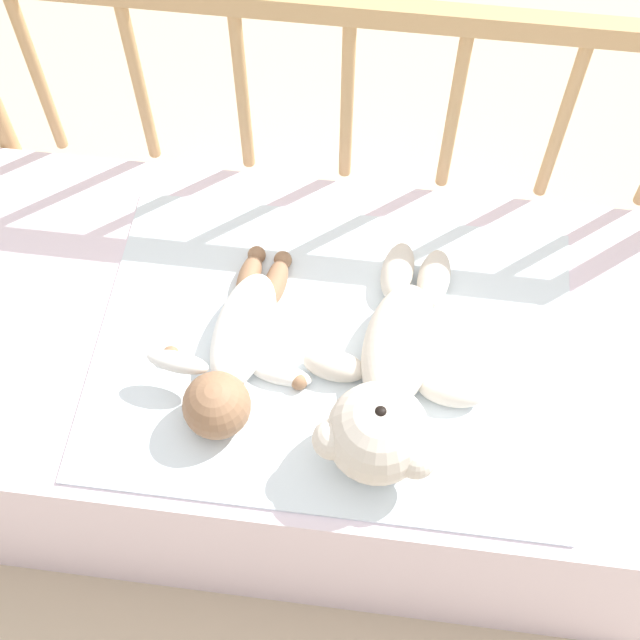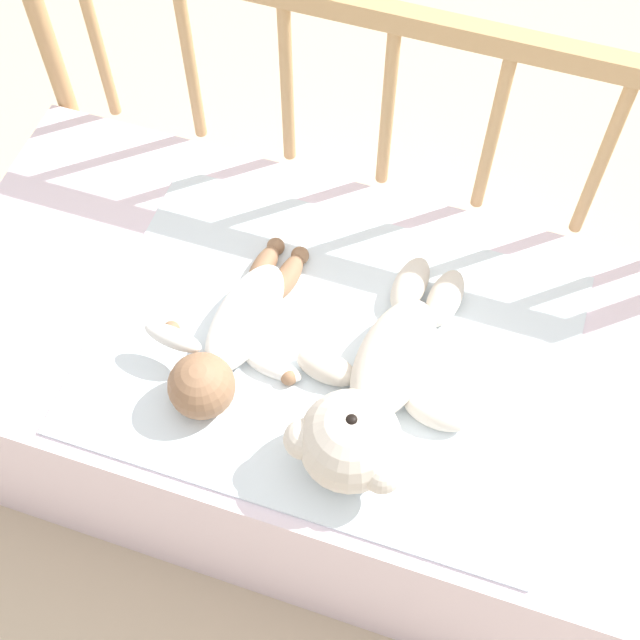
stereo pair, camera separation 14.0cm
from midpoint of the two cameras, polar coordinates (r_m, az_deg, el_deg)
ground_plane at (r=1.87m, az=2.25°, el=-8.18°), size 12.00×12.00×0.00m
crib_mattress at (r=1.66m, az=2.51°, el=-5.11°), size 1.32×0.65×0.46m
crib_rail at (r=1.55m, az=6.89°, el=12.07°), size 1.32×0.04×0.84m
blanket at (r=1.44m, az=3.43°, el=-2.29°), size 0.76×0.55×0.01m
teddy_bear at (r=1.34m, az=6.36°, el=-5.30°), size 0.29×0.46×0.15m
baby at (r=1.41m, az=-2.83°, el=-1.42°), size 0.26×0.37×0.10m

